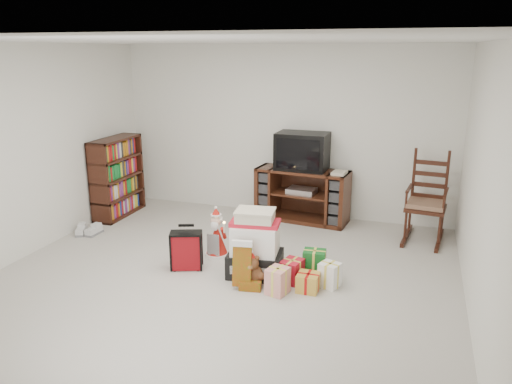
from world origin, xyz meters
TOP-DOWN VIEW (x-y plane):
  - room at (0.00, 0.00)m, footprint 5.01×5.01m
  - tv_stand at (0.37, 2.23)m, footprint 1.38×0.62m
  - bookshelf at (-2.31, 1.60)m, footprint 0.32×0.96m
  - rocking_chair at (2.08, 2.00)m, footprint 0.58×0.86m
  - gift_pile at (0.31, 0.26)m, footprint 0.64×0.50m
  - red_suitcase at (-0.48, 0.16)m, footprint 0.38×0.28m
  - stocking at (0.28, -0.11)m, footprint 0.26×0.15m
  - teddy_bear at (0.36, 0.00)m, footprint 0.23×0.20m
  - santa_figurine at (0.27, 0.52)m, footprint 0.31×0.29m
  - mrs_claus_figurine at (-0.30, 0.61)m, footprint 0.30×0.28m
  - sneaker_pair at (-2.25, 0.74)m, footprint 0.34×0.30m
  - gift_cluster at (0.90, 0.16)m, footprint 0.68×0.77m
  - crt_television at (0.35, 2.27)m, footprint 0.73×0.54m

SIDE VIEW (x-z plane):
  - sneaker_pair at x=-2.25m, z-range 0.00..0.10m
  - gift_cluster at x=0.90m, z-range 0.00..0.23m
  - teddy_bear at x=0.36m, z-range -0.02..0.32m
  - red_suitcase at x=-0.48m, z-range -0.03..0.48m
  - mrs_claus_figurine at x=-0.30m, z-range -0.07..0.54m
  - santa_figurine at x=0.27m, z-range -0.07..0.56m
  - stocking at x=0.28m, z-range 0.00..0.53m
  - gift_pile at x=0.31m, z-range -0.05..0.69m
  - tv_stand at x=0.37m, z-range 0.00..0.76m
  - rocking_chair at x=2.08m, z-range -0.19..1.03m
  - bookshelf at x=-2.31m, z-range -0.02..1.15m
  - crt_television at x=0.35m, z-range 0.76..1.29m
  - room at x=0.00m, z-range -0.01..2.51m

